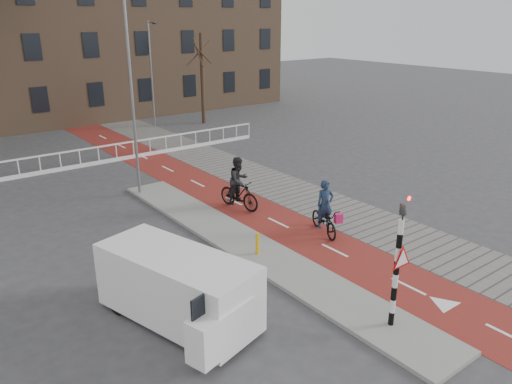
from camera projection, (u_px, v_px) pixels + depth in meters
ground at (348, 289)px, 14.59m from camera, size 120.00×120.00×0.00m
bike_lane at (209, 189)px, 22.93m from camera, size 2.50×60.00×0.01m
sidewalk at (257, 178)px, 24.53m from camera, size 3.00×60.00×0.01m
curb_island at (248, 246)px, 17.16m from camera, size 1.80×16.00×0.12m
traffic_signal at (398, 259)px, 12.06m from camera, size 0.80×0.80×3.68m
bollard at (257, 243)px, 16.34m from camera, size 0.12×0.12×0.74m
cyclist_near at (325, 216)px, 18.04m from camera, size 1.29×2.06×2.02m
cyclist_far at (239, 188)px, 20.33m from camera, size 1.07×2.14×2.19m
van at (177, 287)px, 12.76m from camera, size 2.86×4.70×1.89m
railing at (19, 172)px, 24.36m from camera, size 28.00×0.10×0.99m
tree_right at (202, 79)px, 35.92m from camera, size 0.27×0.27×6.39m
streetlight_near at (132, 101)px, 20.81m from camera, size 0.12×0.12×8.32m
streetlight_right at (152, 75)px, 34.68m from camera, size 0.12×0.12×7.19m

